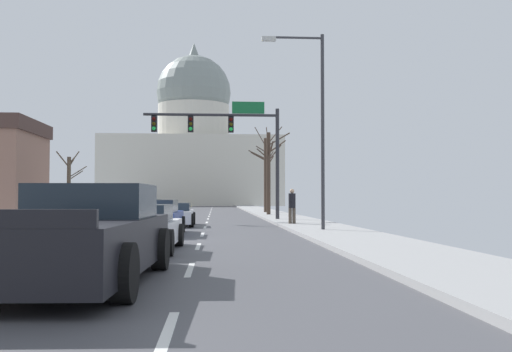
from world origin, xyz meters
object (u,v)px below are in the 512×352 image
Objects in this scene: signal_gantry at (230,134)px; street_lamp_right at (314,112)px; sedan_oncoming_00 at (83,209)px; pedestrian_00 at (292,204)px; sedan_oncoming_01 at (151,207)px; sedan_near_01 at (154,218)px; sedan_near_02 at (139,229)px; pickup_truck_near_03 at (83,237)px; sedan_near_00 at (173,215)px.

street_lamp_right reaches higher than signal_gantry.
sedan_oncoming_00 is 2.72× the size of pedestrian_00.
sedan_oncoming_01 is (3.52, 9.68, 0.01)m from sedan_oncoming_00.
pedestrian_00 is (-0.21, 5.04, -3.69)m from street_lamp_right.
street_lamp_right reaches higher than sedan_near_01.
sedan_oncoming_01 reaches higher than sedan_near_02.
signal_gantry is at bearing -33.96° from sedan_oncoming_00.
sedan_near_00 is at bearing 89.73° from pickup_truck_near_03.
sedan_near_02 is 25.76m from sedan_oncoming_00.
pedestrian_00 reaches higher than pickup_truck_near_03.
sedan_oncoming_00 is at bearing 146.04° from signal_gantry.
pedestrian_00 is (9.21, -22.27, 0.48)m from sedan_oncoming_01.
sedan_oncoming_00 reaches higher than sedan_near_00.
sedan_near_01 is 1.01× the size of sedan_oncoming_00.
sedan_oncoming_00 is (-7.08, 24.77, 0.00)m from sedan_near_02.
sedan_near_00 is at bearing -58.97° from sedan_oncoming_00.
sedan_oncoming_00 is at bearing 102.87° from pickup_truck_near_03.
sedan_oncoming_01 is (-3.23, 27.81, -0.04)m from sedan_near_01.
pedestrian_00 is (5.65, 12.19, 0.49)m from sedan_near_02.
signal_gantry is 12.72m from sedan_near_01.
signal_gantry reaches higher than sedan_near_01.
sedan_oncoming_00 is at bearing 110.43° from sedan_near_01.
sedan_near_02 is at bearing -84.11° from sedan_oncoming_01.
sedan_near_01 is 1.01× the size of sedan_oncoming_01.
sedan_oncoming_00 is at bearing 121.03° from sedan_near_00.
sedan_near_01 is at bearing -105.14° from signal_gantry.
pedestrian_00 reaches higher than sedan_oncoming_01.
street_lamp_right reaches higher than sedan_near_02.
pickup_truck_near_03 is 1.29× the size of sedan_oncoming_00.
sedan_oncoming_01 is at bearing 99.26° from sedan_near_00.
sedan_near_02 is 0.77× the size of pickup_truck_near_03.
signal_gantry is 1.75× the size of sedan_near_02.
street_lamp_right is 22.25m from sedan_oncoming_00.
pickup_truck_near_03 is (-2.96, -23.57, -4.36)m from signal_gantry.
pickup_truck_near_03 is (0.15, -12.09, 0.12)m from sedan_near_01.
signal_gantry is 18.89m from sedan_near_02.
street_lamp_right reaches higher than pickup_truck_near_03.
street_lamp_right is 1.71× the size of sedan_oncoming_01.
street_lamp_right is 1.71× the size of sedan_near_02.
street_lamp_right is 7.45m from sedan_near_01.
pickup_truck_near_03 reaches higher than sedan_oncoming_00.
pickup_truck_near_03 is at bearing -90.27° from sedan_near_00.
sedan_near_01 is at bearing -175.30° from street_lamp_right.
street_lamp_right reaches higher than sedan_oncoming_00.
sedan_oncoming_01 is (-6.34, 16.33, -4.51)m from signal_gantry.
sedan_near_00 is at bearing 90.35° from sedan_near_02.
street_lamp_right reaches higher than pedestrian_00.
street_lamp_right is 29.18m from sedan_oncoming_01.
sedan_near_00 is at bearing 87.88° from sedan_near_01.
sedan_oncoming_01 is at bearing 94.85° from pickup_truck_near_03.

